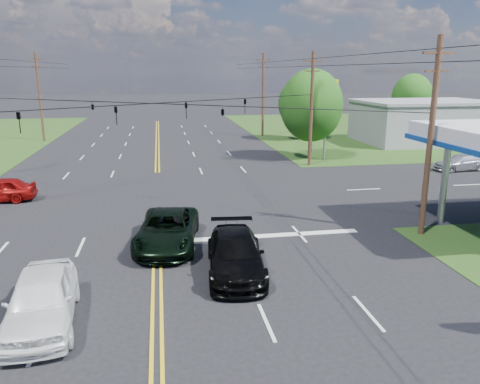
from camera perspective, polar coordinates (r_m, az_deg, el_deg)
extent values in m
plane|color=black|center=(30.31, -10.05, -0.81)|extent=(280.00, 280.00, 0.00)
cube|color=#244616|center=(70.81, 19.83, 7.27)|extent=(46.00, 48.00, 0.03)
cube|color=silver|center=(23.15, 2.45, -5.44)|extent=(10.00, 0.50, 0.02)
cube|color=gray|center=(57.77, 21.44, 7.87)|extent=(14.00, 10.00, 4.40)
cylinder|color=#A5A5AA|center=(26.81, 23.67, 1.28)|extent=(0.36, 0.36, 4.65)
cylinder|color=#432B1C|center=(24.08, 22.17, 5.94)|extent=(0.28, 0.28, 9.50)
cube|color=#432B1C|center=(23.89, 23.11, 15.33)|extent=(1.60, 0.12, 0.12)
cube|color=#432B1C|center=(23.88, 22.91, 13.42)|extent=(1.20, 0.10, 0.10)
cylinder|color=#432B1C|center=(40.42, 8.68, 9.89)|extent=(0.28, 0.28, 9.50)
cube|color=#432B1C|center=(40.30, 8.90, 15.50)|extent=(1.60, 0.12, 0.12)
cube|color=#432B1C|center=(40.29, 8.86, 14.36)|extent=(1.20, 0.10, 0.10)
cylinder|color=#432B1C|center=(58.87, -23.22, 10.56)|extent=(0.28, 0.28, 10.00)
cube|color=#432B1C|center=(58.81, -23.64, 14.63)|extent=(1.60, 0.12, 0.12)
cube|color=#432B1C|center=(58.80, -23.56, 13.85)|extent=(1.20, 0.10, 0.10)
cylinder|color=#432B1C|center=(58.71, 2.80, 11.68)|extent=(0.28, 0.28, 10.00)
cube|color=#432B1C|center=(58.65, 2.86, 15.78)|extent=(1.60, 0.12, 0.12)
cube|color=#432B1C|center=(58.64, 2.84, 15.00)|extent=(1.20, 0.10, 0.10)
imported|color=black|center=(25.81, -25.31, 7.65)|extent=(0.17, 0.21, 1.05)
imported|color=black|center=(28.04, -14.85, 8.98)|extent=(0.17, 0.21, 1.05)
imported|color=black|center=(30.85, -6.58, 9.83)|extent=(0.17, 0.21, 1.05)
imported|color=black|center=(34.40, 0.61, 10.40)|extent=(0.17, 0.21, 1.05)
imported|color=black|center=(32.32, -17.53, 9.96)|extent=(1.24, 0.26, 0.50)
imported|color=black|center=(26.88, -2.14, 9.82)|extent=(1.24, 0.26, 0.50)
cylinder|color=black|center=(30.06, 15.78, 15.91)|extent=(0.04, 100.00, 0.04)
cylinder|color=black|center=(30.05, 15.70, 14.77)|extent=(0.04, 100.00, 0.04)
cylinder|color=#432B1C|center=(43.90, 8.55, 6.18)|extent=(0.36, 0.36, 3.30)
ellipsoid|color=#184412|center=(43.56, 8.71, 10.38)|extent=(5.70, 5.70, 6.60)
cylinder|color=#432B1C|center=(56.03, 7.18, 7.78)|extent=(0.36, 0.36, 2.86)
ellipsoid|color=#184412|center=(55.77, 7.27, 10.64)|extent=(4.94, 4.94, 5.72)
cylinder|color=#432B1C|center=(68.44, 20.01, 8.33)|extent=(0.36, 0.36, 3.08)
ellipsoid|color=#184412|center=(68.22, 20.23, 10.84)|extent=(5.32, 5.32, 6.16)
imported|color=black|center=(21.94, -8.85, -4.55)|extent=(3.40, 6.03, 1.59)
imported|color=black|center=(18.91, -0.57, -7.58)|extent=(2.71, 5.61, 1.58)
imported|color=white|center=(16.51, -23.04, -11.95)|extent=(2.52, 5.25, 1.73)
imported|color=silver|center=(42.38, 25.27, 3.28)|extent=(4.61, 2.22, 1.29)
cylinder|color=#A5A5AA|center=(43.47, 10.37, 8.68)|extent=(0.20, 0.20, 7.29)
cube|color=yellow|center=(43.27, 10.56, 12.69)|extent=(2.01, 0.69, 1.00)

